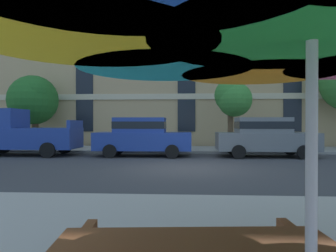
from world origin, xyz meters
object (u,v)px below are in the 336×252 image
object	(u,v)px
sedan_blue	(142,136)
pickup_blue	(19,134)
street_tree_middle	(232,97)
sedan_gray	(265,136)
street_tree_left	(34,99)

from	to	relation	value
sedan_blue	pickup_blue	bearing A→B (deg)	180.00
pickup_blue	street_tree_middle	distance (m)	10.99
sedan_blue	sedan_gray	distance (m)	5.57
sedan_blue	street_tree_middle	world-z (taller)	street_tree_middle
pickup_blue	sedan_blue	bearing A→B (deg)	-0.00
pickup_blue	street_tree_middle	size ratio (longest dim) A/B	1.26
sedan_blue	street_tree_left	size ratio (longest dim) A/B	1.01
sedan_gray	street_tree_left	distance (m)	13.17
sedan_blue	street_tree_left	bearing A→B (deg)	152.73
pickup_blue	sedan_gray	xyz separation A→B (m)	(11.45, -0.00, -0.08)
sedan_gray	street_tree_left	size ratio (longest dim) A/B	1.01
pickup_blue	street_tree_left	distance (m)	4.20
pickup_blue	street_tree_left	bearing A→B (deg)	106.58
sedan_blue	sedan_gray	xyz separation A→B (m)	(5.57, 0.00, 0.00)
pickup_blue	street_tree_left	size ratio (longest dim) A/B	1.17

